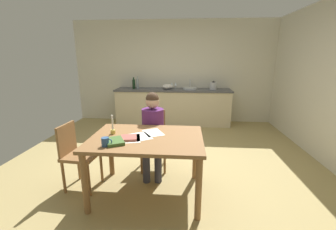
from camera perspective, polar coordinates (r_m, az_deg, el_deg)
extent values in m
cube|color=tan|center=(3.74, -0.82, -12.33)|extent=(5.20, 5.20, 0.04)
cube|color=beige|center=(5.94, 1.54, 10.99)|extent=(5.20, 0.12, 2.60)
cube|color=beige|center=(5.71, 1.28, 2.01)|extent=(2.86, 0.60, 0.86)
cube|color=#4C4C51|center=(5.63, 1.31, 6.49)|extent=(2.90, 0.64, 0.04)
cube|color=olive|center=(2.67, -5.53, -6.03)|extent=(1.33, 0.97, 0.04)
cylinder|color=olive|center=(2.64, -20.63, -16.28)|extent=(0.07, 0.07, 0.72)
cylinder|color=olive|center=(2.43, 7.86, -18.40)|extent=(0.07, 0.07, 0.72)
cylinder|color=olive|center=(3.34, -14.52, -9.11)|extent=(0.07, 0.07, 0.72)
cylinder|color=olive|center=(3.17, 7.05, -10.05)|extent=(0.07, 0.07, 0.72)
cube|color=olive|center=(3.37, -3.81, -6.21)|extent=(0.44, 0.44, 0.04)
cube|color=olive|center=(3.48, -3.74, -1.89)|extent=(0.36, 0.07, 0.40)
cylinder|color=olive|center=(3.33, -6.84, -11.18)|extent=(0.04, 0.04, 0.47)
cylinder|color=olive|center=(3.31, -0.86, -11.20)|extent=(0.04, 0.04, 0.47)
cylinder|color=olive|center=(3.63, -6.34, -8.85)|extent=(0.04, 0.04, 0.47)
cylinder|color=olive|center=(3.62, -0.91, -8.85)|extent=(0.04, 0.04, 0.47)
cylinder|color=#592666|center=(3.28, -3.92, -2.71)|extent=(0.35, 0.35, 0.50)
sphere|color=#D8AD8C|center=(3.19, -4.04, 3.47)|extent=(0.20, 0.20, 0.20)
sphere|color=#473323|center=(3.19, -4.05, 4.17)|extent=(0.19, 0.19, 0.19)
cylinder|color=#383847|center=(3.19, -5.44, -8.02)|extent=(0.17, 0.39, 0.13)
cylinder|color=#383847|center=(3.12, -5.59, -13.18)|extent=(0.10, 0.10, 0.45)
cylinder|color=#383847|center=(3.19, -2.54, -8.02)|extent=(0.17, 0.39, 0.13)
cylinder|color=#383847|center=(3.11, -2.57, -13.20)|extent=(0.10, 0.10, 0.45)
cube|color=olive|center=(3.10, -21.37, -9.65)|extent=(0.43, 0.43, 0.04)
cube|color=olive|center=(3.12, -24.66, -5.68)|extent=(0.06, 0.36, 0.40)
cylinder|color=olive|center=(2.99, -19.74, -15.39)|extent=(0.04, 0.04, 0.44)
cylinder|color=olive|center=(3.25, -16.80, -12.59)|extent=(0.04, 0.04, 0.44)
cylinder|color=olive|center=(3.16, -25.30, -14.28)|extent=(0.04, 0.04, 0.44)
cylinder|color=olive|center=(3.41, -22.04, -11.76)|extent=(0.04, 0.04, 0.44)
cylinder|color=#33598C|center=(2.46, -15.88, -6.67)|extent=(0.08, 0.08, 0.10)
torus|color=#33598C|center=(2.44, -14.89, -6.63)|extent=(0.07, 0.01, 0.07)
cylinder|color=gold|center=(2.83, -13.98, -4.23)|extent=(0.06, 0.06, 0.05)
cylinder|color=white|center=(2.79, -14.13, -1.92)|extent=(0.02, 0.02, 0.19)
cube|color=#42652D|center=(2.53, -13.60, -6.62)|extent=(0.27, 0.30, 0.03)
cube|color=#A7554B|center=(2.62, -10.05, -5.83)|extent=(0.22, 0.23, 0.03)
cube|color=white|center=(2.68, -7.07, -5.48)|extent=(0.34, 0.36, 0.00)
cube|color=white|center=(2.63, -9.52, -5.99)|extent=(0.27, 0.34, 0.00)
cube|color=white|center=(2.80, -3.84, -4.55)|extent=(0.32, 0.36, 0.00)
cylinder|color=#B2B7BC|center=(5.61, 5.71, 6.81)|extent=(0.36, 0.36, 0.04)
cylinder|color=silver|center=(5.76, 5.71, 8.01)|extent=(0.02, 0.02, 0.24)
cylinder|color=black|center=(5.74, -8.80, 7.85)|extent=(0.07, 0.07, 0.23)
cylinder|color=black|center=(5.72, -8.86, 9.30)|extent=(0.03, 0.03, 0.06)
cylinder|color=#8C999E|center=(5.74, -7.84, 7.95)|extent=(0.06, 0.06, 0.24)
cylinder|color=#8C999E|center=(5.72, -7.89, 9.47)|extent=(0.03, 0.03, 0.06)
ellipsoid|color=white|center=(5.64, -0.14, 7.36)|extent=(0.28, 0.28, 0.12)
cylinder|color=#B7BABF|center=(5.64, 11.59, 7.35)|extent=(0.18, 0.18, 0.18)
cone|color=#262628|center=(5.63, 11.65, 8.46)|extent=(0.11, 0.11, 0.04)
cylinder|color=silver|center=(5.77, 1.97, 6.91)|extent=(0.06, 0.06, 0.00)
cylinder|color=silver|center=(5.76, 1.97, 7.27)|extent=(0.01, 0.01, 0.07)
cone|color=silver|center=(5.75, 1.98, 8.01)|extent=(0.07, 0.07, 0.08)
cylinder|color=silver|center=(5.77, 0.96, 6.92)|extent=(0.06, 0.06, 0.00)
cylinder|color=silver|center=(5.77, 0.96, 7.28)|extent=(0.01, 0.01, 0.07)
cone|color=silver|center=(5.76, 0.96, 8.02)|extent=(0.07, 0.07, 0.08)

